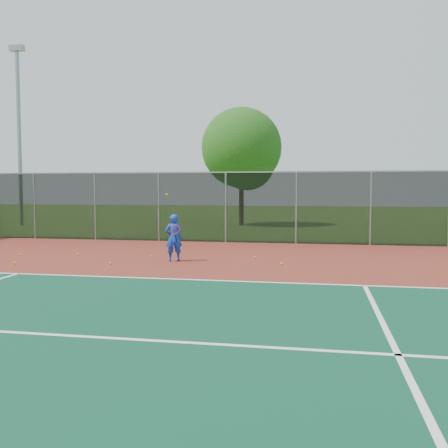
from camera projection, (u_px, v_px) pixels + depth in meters
The scene contains 15 objects.
ground at pixel (267, 314), 9.15m from camera, with size 120.00×120.00×0.00m, color #3A611B.
court_apron at pixel (276, 292), 11.11m from camera, with size 30.00×20.00×0.02m, color maroon.
court_green at pixel (420, 401), 5.35m from camera, with size 22.00×13.00×0.01m, color #0F4930.
court_lines at pixel (397, 352), 6.94m from camera, with size 22.10×13.05×0.00m.
fence_back at pixel (296, 207), 20.81m from camera, with size 30.00×0.06×3.03m.
tennis_player at pixel (174, 238), 15.75m from camera, with size 0.64×0.69×2.15m.
practice_ball_0 at pixel (78, 254), 17.19m from camera, with size 0.07×0.07×0.07m, color #B5D318.
practice_ball_1 at pixel (21, 255), 17.03m from camera, with size 0.07×0.07×0.07m, color #B5D318.
practice_ball_2 at pixel (255, 257), 16.43m from camera, with size 0.07×0.07×0.07m, color #B5D318.
practice_ball_3 at pixel (15, 263), 15.12m from camera, with size 0.07×0.07×0.07m, color #B5D318.
practice_ball_4 at pixel (282, 264), 15.05m from camera, with size 0.07×0.07×0.07m, color #B5D318.
practice_ball_5 at pixel (111, 263), 15.11m from camera, with size 0.07×0.07×0.07m, color #B5D318.
practice_ball_6 at pixel (151, 256), 16.72m from camera, with size 0.07×0.07×0.07m, color #B5D318.
floodlight_nw at pixel (19, 124), 31.32m from camera, with size 0.90×0.40×11.23m.
tree_back_left at pixel (243, 151), 31.36m from camera, with size 5.07×5.07×7.45m.
Camera 1 is at (0.89, -9.01, 2.30)m, focal length 40.00 mm.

